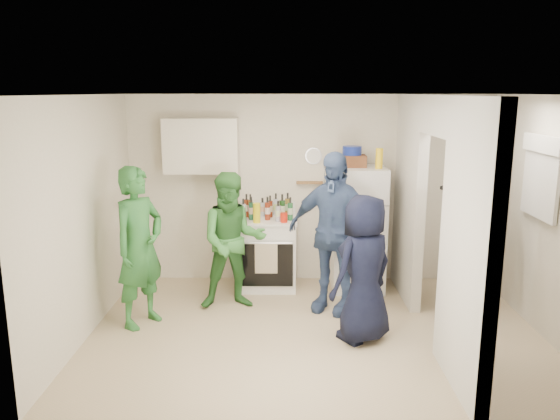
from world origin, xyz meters
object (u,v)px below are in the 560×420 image
object	(u,v)px
wicker_basket	(352,161)
person_green_center	(233,241)
person_denim	(333,233)
person_nook	(465,244)
fridge	(358,229)
person_green_left	(139,247)
yellow_cup_stack_top	(379,158)
person_navy	(364,269)
blue_bowl	(352,151)
stove	(267,253)

from	to	relation	value
wicker_basket	person_green_center	distance (m)	1.83
person_denim	person_nook	xyz separation A→B (m)	(1.48, -0.16, -0.09)
fridge	person_green_center	bearing A→B (deg)	-157.02
person_green_left	yellow_cup_stack_top	bearing A→B (deg)	-36.99
wicker_basket	person_green_center	size ratio (longest dim) A/B	0.21
person_green_center	person_denim	world-z (taller)	person_denim
person_denim	person_navy	size ratio (longest dim) A/B	1.23
person_green_left	person_green_center	size ratio (longest dim) A/B	1.09
person_denim	person_navy	xyz separation A→B (m)	(0.25, -0.79, -0.17)
person_green_left	person_denim	world-z (taller)	person_denim
fridge	yellow_cup_stack_top	distance (m)	0.95
person_navy	yellow_cup_stack_top	bearing A→B (deg)	-141.48
person_green_center	person_denim	size ratio (longest dim) A/B	0.87
yellow_cup_stack_top	person_nook	xyz separation A→B (m)	(0.87, -0.80, -0.87)
blue_bowl	person_green_left	xyz separation A→B (m)	(-2.42, -1.21, -0.92)
stove	fridge	xyz separation A→B (m)	(1.18, -0.03, 0.34)
person_denim	person_green_center	bearing A→B (deg)	-157.28
person_green_center	person_nook	distance (m)	2.65
person_nook	blue_bowl	bearing A→B (deg)	-116.92
wicker_basket	yellow_cup_stack_top	distance (m)	0.36
blue_bowl	wicker_basket	bearing A→B (deg)	0.00
fridge	person_navy	xyz separation A→B (m)	(-0.14, -1.53, -0.03)
stove	blue_bowl	size ratio (longest dim) A/B	3.85
person_green_center	person_green_left	bearing A→B (deg)	-161.47
wicker_basket	person_navy	xyz separation A→B (m)	(-0.04, -1.58, -0.90)
stove	person_navy	bearing A→B (deg)	-56.38
person_denim	person_nook	size ratio (longest dim) A/B	1.11
wicker_basket	blue_bowl	size ratio (longest dim) A/B	1.46
yellow_cup_stack_top	person_nook	bearing A→B (deg)	-42.71
person_denim	person_green_left	bearing A→B (deg)	-142.11
fridge	wicker_basket	bearing A→B (deg)	153.43
blue_bowl	person_denim	bearing A→B (deg)	-110.20
stove	person_green_left	world-z (taller)	person_green_left
stove	person_denim	xyz separation A→B (m)	(0.79, -0.77, 0.48)
fridge	blue_bowl	bearing A→B (deg)	153.43
person_green_center	person_denim	distance (m)	1.17
wicker_basket	person_green_center	world-z (taller)	wicker_basket
wicker_basket	person_denim	xyz separation A→B (m)	(-0.29, -0.79, -0.73)
yellow_cup_stack_top	person_denim	bearing A→B (deg)	-133.61
stove	person_navy	size ratio (longest dim) A/B	0.60
person_green_left	wicker_basket	bearing A→B (deg)	-31.57
stove	person_green_center	xyz separation A→B (m)	(-0.38, -0.69, 0.35)
stove	wicker_basket	xyz separation A→B (m)	(1.08, 0.02, 1.21)
blue_bowl	person_green_left	size ratio (longest dim) A/B	0.14
person_green_left	person_nook	size ratio (longest dim) A/B	1.04
fridge	person_green_left	bearing A→B (deg)	-155.28
person_green_left	person_denim	size ratio (longest dim) A/B	0.94
wicker_basket	stove	bearing A→B (deg)	-178.94
stove	person_denim	world-z (taller)	person_denim
person_denim	person_nook	bearing A→B (deg)	20.61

